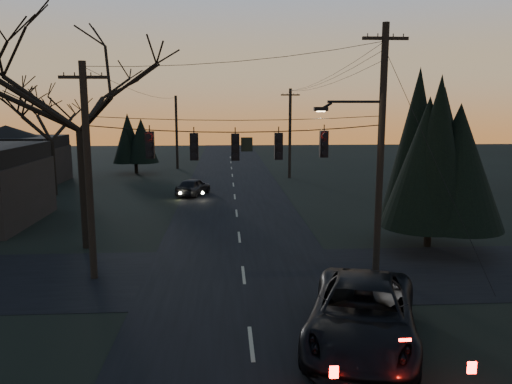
{
  "coord_description": "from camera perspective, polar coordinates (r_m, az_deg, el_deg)",
  "views": [
    {
      "loc": [
        -0.7,
        -9.52,
        6.81
      ],
      "look_at": [
        0.52,
        10.06,
        3.45
      ],
      "focal_mm": 35.0,
      "sensor_mm": 36.0,
      "label": 1
    }
  ],
  "objects": [
    {
      "name": "house_left_far",
      "position": [
        49.62,
        -26.49,
        3.84
      ],
      "size": [
        9.0,
        7.0,
        5.2
      ],
      "color": "black",
      "rests_on": "ground"
    },
    {
      "name": "sedan_oncoming_a",
      "position": [
        38.96,
        -7.19,
        0.59
      ],
      "size": [
        2.86,
        4.28,
        1.35
      ],
      "primitive_type": "imported",
      "rotation": [
        0.0,
        0.0,
        2.79
      ],
      "color": "black",
      "rests_on": "ground"
    },
    {
      "name": "span_signal_assembly",
      "position": [
        19.58,
        -2.21,
        5.32
      ],
      "size": [
        11.5,
        0.44,
        1.51
      ],
      "color": "black",
      "rests_on": "ground"
    },
    {
      "name": "evergreen_dist",
      "position": [
        52.72,
        -13.65,
        5.72
      ],
      "size": [
        4.07,
        4.07,
        5.56
      ],
      "color": "black",
      "rests_on": "ground"
    },
    {
      "name": "utility_pole_right",
      "position": [
        21.58,
        13.5,
        -8.94
      ],
      "size": [
        5.0,
        0.3,
        10.0
      ],
      "primitive_type": null,
      "color": "black",
      "rests_on": "ground"
    },
    {
      "name": "utility_pole_far_r",
      "position": [
        48.4,
        3.84,
        1.62
      ],
      "size": [
        1.8,
        0.3,
        8.5
      ],
      "primitive_type": null,
      "color": "black",
      "rests_on": "ground"
    },
    {
      "name": "utility_pole_far_l",
      "position": [
        56.19,
        -8.95,
        2.65
      ],
      "size": [
        0.3,
        0.3,
        8.0
      ],
      "primitive_type": null,
      "color": "black",
      "rests_on": "ground"
    },
    {
      "name": "evergreen_right",
      "position": [
        25.38,
        19.55,
        4.68
      ],
      "size": [
        4.76,
        4.76,
        8.45
      ],
      "color": "black",
      "rests_on": "ground"
    },
    {
      "name": "utility_pole_left",
      "position": [
        21.34,
        -17.98,
        -9.37
      ],
      "size": [
        1.8,
        0.3,
        8.5
      ],
      "primitive_type": null,
      "color": "black",
      "rests_on": "ground"
    },
    {
      "name": "bare_tree_dist",
      "position": [
        41.5,
        -22.52,
        7.72
      ],
      "size": [
        7.18,
        7.18,
        8.42
      ],
      "color": "black",
      "rests_on": "ground"
    },
    {
      "name": "suv_near",
      "position": [
        15.09,
        12.06,
        -13.53
      ],
      "size": [
        4.82,
        7.1,
        1.81
      ],
      "primitive_type": "imported",
      "rotation": [
        0.0,
        0.0,
        -0.31
      ],
      "color": "black",
      "rests_on": "ground"
    },
    {
      "name": "cross_road",
      "position": [
        20.68,
        -1.44,
        -9.47
      ],
      "size": [
        60.0,
        7.0,
        0.02
      ],
      "primitive_type": "cube",
      "color": "black",
      "rests_on": "ground"
    },
    {
      "name": "main_road",
      "position": [
        30.3,
        -2.15,
        -3.25
      ],
      "size": [
        8.0,
        120.0,
        0.02
      ],
      "primitive_type": "cube",
      "color": "black",
      "rests_on": "ground"
    },
    {
      "name": "bare_tree_left",
      "position": [
        25.05,
        -19.7,
        11.78
      ],
      "size": [
        9.86,
        9.86,
        11.36
      ],
      "color": "black",
      "rests_on": "ground"
    }
  ]
}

